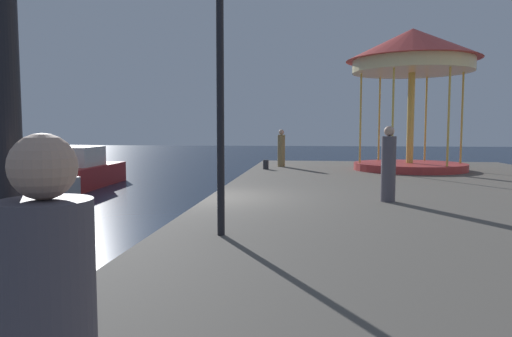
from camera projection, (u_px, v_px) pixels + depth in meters
ground_plane at (208, 228)px, 12.05m from camera, size 120.00×120.00×0.00m
quay_dock at (459, 217)px, 11.32m from camera, size 12.30×28.30×0.80m
motorboat_red at (86, 172)px, 20.73m from camera, size 1.98×5.22×1.76m
carousel at (412, 64)px, 19.49m from camera, size 5.41×5.41×5.84m
lamp_post_mid_promenade at (220, 41)px, 7.40m from camera, size 0.36×0.36×4.56m
bollard_north at (266, 165)px, 20.28m from camera, size 0.24×0.24×0.40m
person_near_carousel at (388, 166)px, 11.15m from camera, size 0.34×0.34×1.79m
person_by_the_water at (281, 149)px, 21.65m from camera, size 0.34×0.34×1.70m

